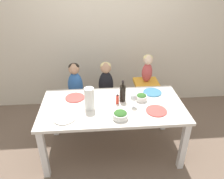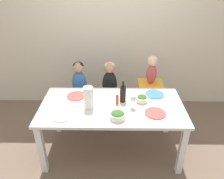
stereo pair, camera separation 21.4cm
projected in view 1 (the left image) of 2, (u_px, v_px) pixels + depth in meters
ground_plane at (112, 149)px, 3.03m from camera, size 14.00×14.00×0.00m
wall_back at (106, 28)px, 3.48m from camera, size 10.00×0.06×2.70m
dining_table at (112, 111)px, 2.72m from camera, size 1.75×0.88×0.72m
chair_far_left at (77, 102)px, 3.39m from camera, size 0.43×0.38×0.44m
chair_far_center at (106, 100)px, 3.42m from camera, size 0.43×0.38×0.44m
chair_right_highchair at (145, 90)px, 3.39m from camera, size 0.36×0.32×0.68m
person_child_left at (75, 81)px, 3.22m from camera, size 0.22×0.17×0.57m
person_child_center at (106, 79)px, 3.25m from camera, size 0.22×0.17×0.57m
person_baby_right at (147, 66)px, 3.20m from camera, size 0.16×0.15×0.42m
wine_bottle at (123, 93)px, 2.71m from camera, size 0.08×0.08×0.28m
paper_towel_roll at (89, 99)px, 2.54m from camera, size 0.12×0.12×0.27m
wine_glass_near at (134, 98)px, 2.58m from camera, size 0.07×0.07×0.18m
salad_bowl_large at (120, 115)px, 2.41m from camera, size 0.17×0.17×0.09m
salad_bowl_small at (141, 97)px, 2.75m from camera, size 0.14×0.14×0.09m
dinner_plate_front_left at (64, 118)px, 2.42m from camera, size 0.25×0.25×0.01m
dinner_plate_back_left at (75, 98)px, 2.81m from camera, size 0.25×0.25×0.01m
dinner_plate_back_right at (152, 92)px, 2.93m from camera, size 0.25×0.25×0.01m
dinner_plate_front_right at (156, 111)px, 2.55m from camera, size 0.25×0.25×0.01m
condiment_bottle_hot_sauce at (117, 99)px, 2.67m from camera, size 0.04×0.04×0.14m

